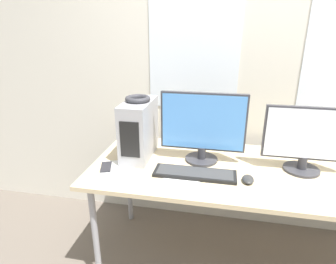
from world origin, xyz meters
TOP-DOWN VIEW (x-y plane):
  - wall_back at (0.00, 0.95)m, footprint 8.00×0.07m
  - desk at (0.00, 0.41)m, footprint 2.25×0.82m
  - pc_tower at (-0.86, 0.48)m, footprint 0.17×0.39m
  - headphones at (-0.86, 0.48)m, footprint 0.17×0.17m
  - monitor_main at (-0.43, 0.48)m, footprint 0.55×0.22m
  - monitor_right_near at (0.20, 0.46)m, footprint 0.51×0.22m
  - keyboard at (-0.45, 0.27)m, footprint 0.49×0.15m
  - mouse at (-0.14, 0.25)m, footprint 0.07×0.10m
  - cell_phone at (-1.01, 0.26)m, footprint 0.10×0.15m
  - paper_sheet_left at (-0.93, 0.23)m, footprint 0.29×0.34m
  - paper_sheet_front at (-0.51, 0.21)m, footprint 0.26×0.33m

SIDE VIEW (x-z plane):
  - desk at x=0.00m, z-range 0.33..1.09m
  - paper_sheet_left at x=-0.93m, z-range 0.76..0.76m
  - paper_sheet_front at x=-0.51m, z-range 0.76..0.76m
  - cell_phone at x=-1.01m, z-range 0.76..0.77m
  - keyboard at x=-0.45m, z-range 0.76..0.78m
  - mouse at x=-0.14m, z-range 0.76..0.79m
  - pc_tower at x=-0.86m, z-range 0.76..1.14m
  - monitor_right_near at x=0.20m, z-range 0.76..1.17m
  - monitor_main at x=-0.43m, z-range 0.77..1.23m
  - headphones at x=-0.86m, z-range 1.14..1.18m
  - wall_back at x=0.00m, z-range 0.00..2.70m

